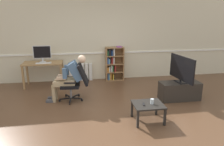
{
  "coord_description": "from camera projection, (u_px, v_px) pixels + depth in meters",
  "views": [
    {
      "loc": [
        -0.65,
        -4.27,
        2.18
      ],
      "look_at": [
        0.15,
        0.85,
        0.7
      ],
      "focal_mm": 33.18,
      "sensor_mm": 36.0,
      "label": 1
    }
  ],
  "objects": [
    {
      "name": "keyboard",
      "position": [
        43.0,
        63.0,
        6.19
      ],
      "size": [
        0.41,
        0.12,
        0.02
      ],
      "primitive_type": "cube",
      "color": "white",
      "rests_on": "computer_desk"
    },
    {
      "name": "radiator",
      "position": [
        79.0,
        72.0,
        6.97
      ],
      "size": [
        0.91,
        0.08,
        0.59
      ],
      "color": "white",
      "rests_on": "ground_plane"
    },
    {
      "name": "coffee_table",
      "position": [
        148.0,
        106.0,
        4.3
      ],
      "size": [
        0.62,
        0.53,
        0.39
      ],
      "color": "black",
      "rests_on": "ground_plane"
    },
    {
      "name": "bookshelf",
      "position": [
        113.0,
        64.0,
        6.98
      ],
      "size": [
        0.6,
        0.29,
        1.16
      ],
      "color": "olive",
      "rests_on": "ground_plane"
    },
    {
      "name": "tv_stand",
      "position": [
        179.0,
        91.0,
        5.44
      ],
      "size": [
        1.04,
        0.43,
        0.47
      ],
      "color": "#2D2823",
      "rests_on": "ground_plane"
    },
    {
      "name": "computer_mouse",
      "position": [
        50.0,
        63.0,
        6.24
      ],
      "size": [
        0.06,
        0.1,
        0.03
      ],
      "primitive_type": "cube",
      "color": "white",
      "rests_on": "computer_desk"
    },
    {
      "name": "computer_desk",
      "position": [
        43.0,
        66.0,
        6.35
      ],
      "size": [
        1.18,
        0.6,
        0.76
      ],
      "color": "#9E7547",
      "rests_on": "ground_plane"
    },
    {
      "name": "imac_monitor",
      "position": [
        42.0,
        53.0,
        6.31
      ],
      "size": [
        0.54,
        0.14,
        0.5
      ],
      "color": "silver",
      "rests_on": "computer_desk"
    },
    {
      "name": "tv_screen",
      "position": [
        182.0,
        69.0,
        5.27
      ],
      "size": [
        0.24,
        1.01,
        0.69
      ],
      "rotation": [
        0.0,
        0.0,
        1.69
      ],
      "color": "black",
      "rests_on": "tv_stand"
    },
    {
      "name": "ground_plane",
      "position": [
        111.0,
        113.0,
        4.75
      ],
      "size": [
        18.0,
        18.0,
        0.0
      ],
      "primitive_type": "plane",
      "color": "brown"
    },
    {
      "name": "person_seated",
      "position": [
        69.0,
        77.0,
        5.26
      ],
      "size": [
        1.05,
        0.42,
        1.2
      ],
      "rotation": [
        0.0,
        0.0,
        -1.66
      ],
      "color": "tan",
      "rests_on": "ground_plane"
    },
    {
      "name": "drinking_glass",
      "position": [
        152.0,
        101.0,
        4.27
      ],
      "size": [
        0.07,
        0.07,
        0.11
      ],
      "primitive_type": "cylinder",
      "color": "silver",
      "rests_on": "coffee_table"
    },
    {
      "name": "back_wall",
      "position": [
        99.0,
        40.0,
        6.9
      ],
      "size": [
        12.0,
        0.13,
        2.7
      ],
      "color": "beige",
      "rests_on": "ground_plane"
    },
    {
      "name": "office_chair",
      "position": [
        76.0,
        81.0,
        5.31
      ],
      "size": [
        0.8,
        0.62,
        0.98
      ],
      "rotation": [
        0.0,
        0.0,
        -1.66
      ],
      "color": "black",
      "rests_on": "ground_plane"
    },
    {
      "name": "spare_remote",
      "position": [
        144.0,
        104.0,
        4.25
      ],
      "size": [
        0.07,
        0.15,
        0.02
      ],
      "primitive_type": "cube",
      "rotation": [
        0.0,
        0.0,
        6.07
      ],
      "color": "black",
      "rests_on": "coffee_table"
    }
  ]
}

